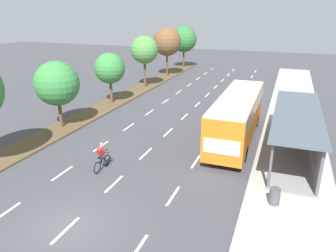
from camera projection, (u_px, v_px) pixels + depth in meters
name	position (u px, v px, depth m)	size (l,w,h in m)	color
ground_plane	(69.00, 227.00, 14.32)	(140.00, 140.00, 0.00)	#424247
median_strip	(120.00, 99.00, 34.65)	(2.60, 52.00, 0.12)	brown
sidewalk_right	(293.00, 117.00, 28.84)	(4.50, 52.00, 0.15)	#ADAAA3
lane_divider_left	(158.00, 106.00, 32.21)	(0.14, 49.04, 0.01)	white
lane_divider_center	(191.00, 110.00, 31.06)	(0.14, 49.04, 0.01)	white
lane_divider_right	(227.00, 114.00, 29.90)	(0.14, 49.04, 0.01)	white
bus_shelter	(300.00, 130.00, 20.66)	(2.90, 11.45, 2.86)	gray
bus	(238.00, 113.00, 23.36)	(2.54, 11.29, 3.37)	orange
cyclist	(102.00, 157.00, 19.24)	(0.46, 1.82, 1.71)	black
median_tree_second	(57.00, 84.00, 25.15)	(3.52, 3.52, 5.34)	brown
median_tree_third	(110.00, 68.00, 32.00)	(3.06, 3.06, 5.07)	brown
median_tree_fourth	(144.00, 50.00, 38.46)	(3.33, 3.33, 6.20)	brown
median_tree_fifth	(167.00, 42.00, 45.26)	(4.00, 4.00, 6.84)	brown
median_tree_farthest	(184.00, 39.00, 52.24)	(4.14, 4.14, 6.62)	brown
trash_bin	(275.00, 196.00, 15.62)	(0.52, 0.52, 0.85)	#4C4C51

